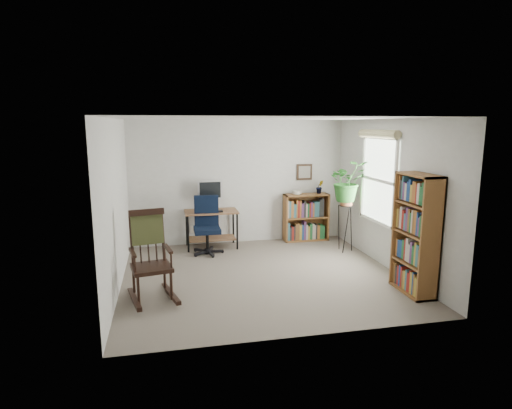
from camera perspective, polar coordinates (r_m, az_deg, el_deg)
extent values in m
cube|color=slate|center=(6.75, 0.72, -9.41)|extent=(4.20, 4.00, 0.00)
cube|color=silver|center=(6.34, 0.77, 11.40)|extent=(4.20, 4.00, 0.00)
cube|color=silver|center=(8.38, -2.30, 3.00)|extent=(4.20, 0.00, 2.40)
cube|color=silver|center=(4.55, 6.37, -3.63)|extent=(4.20, 0.00, 2.40)
cube|color=silver|center=(6.32, -18.15, -0.06)|extent=(0.00, 4.00, 2.40)
cube|color=silver|center=(7.20, 17.28, 1.25)|extent=(0.00, 4.00, 2.40)
cube|color=black|center=(7.97, -5.90, -0.92)|extent=(0.40, 0.15, 0.02)
imported|color=#246021|center=(7.85, 12.16, 5.68)|extent=(1.69, 1.88, 1.46)
imported|color=#246021|center=(8.67, 8.48, 1.82)|extent=(0.13, 0.24, 0.11)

